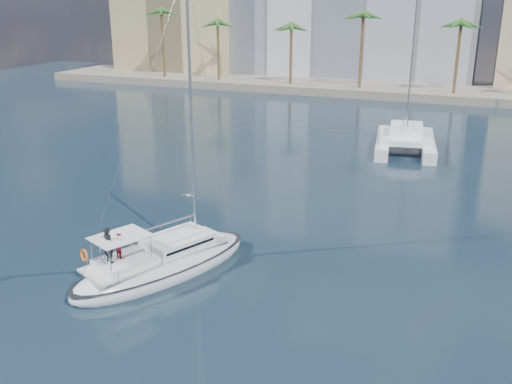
% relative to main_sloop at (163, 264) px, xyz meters
% --- Properties ---
extents(ground, '(160.00, 160.00, 0.00)m').
position_rel_main_sloop_xyz_m(ground, '(3.82, 3.79, -0.51)').
color(ground, black).
rests_on(ground, ground).
extents(quay, '(120.00, 14.00, 1.20)m').
position_rel_main_sloop_xyz_m(quay, '(3.82, 64.79, 0.09)').
color(quay, gray).
rests_on(quay, ground).
extents(building_tan_left, '(22.00, 14.00, 22.00)m').
position_rel_main_sloop_xyz_m(building_tan_left, '(-38.18, 72.79, 10.49)').
color(building_tan_left, tan).
rests_on(building_tan_left, ground).
extents(palm_left, '(3.60, 3.60, 12.30)m').
position_rel_main_sloop_xyz_m(palm_left, '(-30.18, 60.79, 9.77)').
color(palm_left, brown).
rests_on(palm_left, ground).
extents(palm_centre, '(3.60, 3.60, 12.30)m').
position_rel_main_sloop_xyz_m(palm_centre, '(3.82, 60.79, 9.77)').
color(palm_centre, brown).
rests_on(palm_centre, ground).
extents(main_sloop, '(7.58, 11.27, 16.06)m').
position_rel_main_sloop_xyz_m(main_sloop, '(0.00, 0.00, 0.00)').
color(main_sloop, white).
rests_on(main_sloop, ground).
extents(catamaran, '(6.80, 11.36, 15.78)m').
position_rel_main_sloop_xyz_m(catamaran, '(8.28, 31.11, 0.60)').
color(catamaran, white).
rests_on(catamaran, ground).
extents(seagull, '(1.00, 0.43, 0.18)m').
position_rel_main_sloop_xyz_m(seagull, '(-3.85, 10.06, 0.07)').
color(seagull, silver).
rests_on(seagull, ground).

